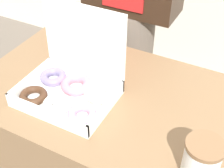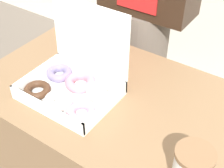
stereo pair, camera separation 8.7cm
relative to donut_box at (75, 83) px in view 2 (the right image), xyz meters
The scene contains 4 objects.
table 0.43m from the donut_box, 38.42° to the left, with size 0.95×0.61×0.75m.
donut_box is the anchor object (origin of this frame).
coffee_cup 0.49m from the donut_box, 13.12° to the right, with size 0.10×0.10×0.12m.
person_customer 0.60m from the donut_box, 94.71° to the left, with size 0.44×0.24×1.58m.
Camera 2 is at (0.49, -0.69, 1.47)m, focal length 50.00 mm.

